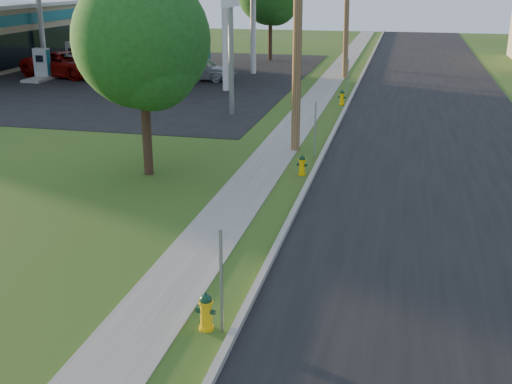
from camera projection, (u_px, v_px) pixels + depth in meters
road at (448, 232)px, 16.08m from camera, size 8.00×120.00×0.02m
curb at (291, 217)px, 16.91m from camera, size 0.15×120.00×0.15m
sidewalk at (228, 214)px, 17.30m from camera, size 1.50×120.00×0.03m
forecourt at (96, 76)px, 40.74m from camera, size 26.00×28.00×0.02m
utility_pole_mid at (298, 11)px, 22.03m from camera, size 1.40×0.32×9.80m
sign_post_near at (221, 282)px, 11.32m from camera, size 0.05×0.04×2.00m
sign_post_mid at (315, 131)px, 22.20m from camera, size 0.05×0.04×2.00m
sign_post_far at (348, 78)px, 33.45m from camera, size 0.05×0.04×2.00m
fuel_pump_nw at (43, 68)px, 39.20m from camera, size 1.20×3.20×1.90m
fuel_pump_ne at (182, 73)px, 37.28m from camera, size 1.20×3.20×1.90m
fuel_pump_sw at (74, 60)px, 42.89m from camera, size 1.20×3.20×1.90m
fuel_pump_se at (203, 64)px, 40.97m from camera, size 1.20×3.20×1.90m
tree_verge at (144, 46)px, 19.41m from camera, size 4.21×4.21×6.37m
hydrant_near at (206, 311)px, 11.60m from camera, size 0.39×0.34×0.74m
hydrant_mid at (302, 165)px, 20.63m from camera, size 0.34×0.31×0.66m
hydrant_far at (342, 98)px, 31.68m from camera, size 0.39×0.35×0.75m
car_red at (66, 64)px, 40.15m from camera, size 6.15×3.81×1.59m
car_silver at (201, 68)px, 38.99m from camera, size 4.39×2.25×1.43m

